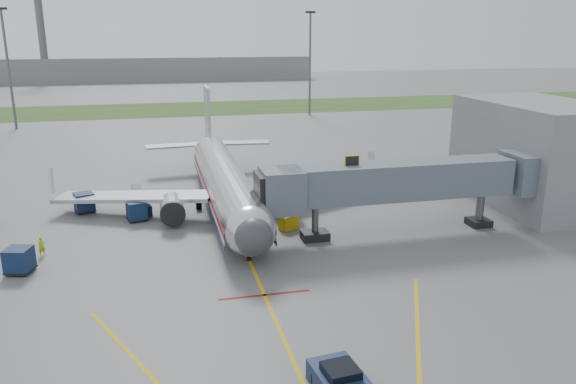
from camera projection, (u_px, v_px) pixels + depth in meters
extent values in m
plane|color=#565659|center=(254.00, 271.00, 40.10)|extent=(400.00, 400.00, 0.00)
cube|color=#2D4C1E|center=(183.00, 109.00, 124.27)|extent=(300.00, 25.00, 0.01)
cube|color=gold|center=(259.00, 282.00, 38.23)|extent=(0.25, 50.00, 0.01)
cube|color=maroon|center=(264.00, 295.00, 36.36)|extent=(6.00, 0.25, 0.01)
cube|color=gold|center=(419.00, 369.00, 28.35)|extent=(9.52, 20.04, 0.01)
cylinder|color=silver|center=(226.00, 182.00, 53.39)|extent=(3.80, 28.00, 3.80)
sphere|color=silver|center=(251.00, 230.00, 40.30)|extent=(3.80, 3.80, 3.80)
sphere|color=#38383D|center=(254.00, 237.00, 39.08)|extent=(2.74, 2.74, 2.74)
cube|color=black|center=(251.00, 225.00, 39.77)|extent=(2.20, 1.20, 0.55)
cone|color=silver|center=(208.00, 148.00, 68.82)|extent=(3.80, 5.00, 3.80)
cube|color=#B7BAC1|center=(208.00, 116.00, 67.26)|extent=(0.35, 4.20, 7.00)
cube|color=#B7BAC1|center=(134.00, 197.00, 51.74)|extent=(15.10, 8.59, 1.13)
cube|color=#B7BAC1|center=(311.00, 185.00, 55.54)|extent=(15.10, 8.59, 1.13)
cylinder|color=silver|center=(172.00, 208.00, 49.79)|extent=(2.10, 3.60, 2.10)
cylinder|color=silver|center=(286.00, 200.00, 52.12)|extent=(2.10, 3.60, 2.10)
cube|color=maroon|center=(246.00, 184.00, 53.92)|extent=(0.05, 28.00, 0.45)
cube|color=navy|center=(246.00, 193.00, 54.16)|extent=(0.05, 28.00, 0.35)
cylinder|color=black|center=(249.00, 256.00, 41.89)|extent=(0.28, 0.70, 0.70)
cylinder|color=black|center=(199.00, 205.00, 53.90)|extent=(0.50, 1.00, 1.00)
cylinder|color=black|center=(252.00, 201.00, 55.06)|extent=(0.50, 1.00, 1.00)
cube|color=slate|center=(397.00, 180.00, 46.42)|extent=(20.00, 3.00, 3.00)
cube|color=slate|center=(282.00, 190.00, 44.29)|extent=(3.20, 3.60, 3.40)
cube|color=black|center=(267.00, 191.00, 44.02)|extent=(1.60, 3.00, 2.80)
cube|color=gold|center=(352.00, 162.00, 45.03)|extent=(1.20, 0.15, 1.00)
cylinder|color=#595B60|center=(315.00, 222.00, 45.69)|extent=(0.56, 0.56, 3.10)
cube|color=black|center=(315.00, 235.00, 46.02)|extent=(2.20, 1.60, 0.70)
cylinder|color=#595B60|center=(480.00, 209.00, 49.05)|extent=(0.70, 0.70, 3.10)
cube|color=black|center=(479.00, 222.00, 49.39)|extent=(1.80, 1.80, 0.60)
cube|color=slate|center=(524.00, 172.00, 49.10)|extent=(3.00, 4.00, 3.40)
cube|color=slate|center=(537.00, 153.00, 54.78)|extent=(10.00, 16.00, 10.00)
cylinder|color=#595B60|center=(9.00, 71.00, 96.12)|extent=(0.44, 0.44, 20.00)
cube|color=black|center=(1.00, 8.00, 93.32)|extent=(2.00, 0.40, 0.40)
cylinder|color=#595B60|center=(310.00, 65.00, 113.08)|extent=(0.44, 0.44, 20.00)
cube|color=black|center=(311.00, 12.00, 110.28)|extent=(2.00, 0.40, 0.40)
cube|color=slate|center=(140.00, 69.00, 195.76)|extent=(120.00, 14.00, 8.00)
cylinder|color=#595B60|center=(42.00, 40.00, 181.64)|extent=(2.40, 2.40, 28.00)
cube|color=#0C1B36|center=(340.00, 384.00, 26.31)|extent=(2.50, 3.70, 1.06)
cube|color=black|center=(341.00, 371.00, 26.13)|extent=(1.71, 1.71, 0.48)
cylinder|color=black|center=(313.00, 375.00, 27.21)|extent=(0.30, 0.79, 0.77)
cylinder|color=black|center=(345.00, 368.00, 27.77)|extent=(0.30, 0.79, 0.77)
cube|color=#0C1B36|center=(137.00, 210.00, 50.53)|extent=(1.96, 1.96, 1.60)
cube|color=black|center=(137.00, 218.00, 50.74)|extent=(2.03, 2.03, 0.12)
cylinder|color=black|center=(132.00, 222.00, 49.95)|extent=(0.29, 0.34, 0.29)
cylinder|color=black|center=(146.00, 220.00, 50.52)|extent=(0.29, 0.34, 0.29)
cylinder|color=black|center=(129.00, 218.00, 50.99)|extent=(0.29, 0.34, 0.29)
cylinder|color=black|center=(142.00, 216.00, 51.56)|extent=(0.29, 0.34, 0.29)
cube|color=#0C1B36|center=(19.00, 259.00, 39.49)|extent=(2.03, 2.03, 1.65)
cube|color=black|center=(21.00, 270.00, 39.72)|extent=(2.09, 2.09, 0.13)
cylinder|color=black|center=(7.00, 274.00, 39.14)|extent=(0.30, 0.35, 0.30)
cylinder|color=black|center=(25.00, 274.00, 39.10)|extent=(0.30, 0.35, 0.30)
cylinder|color=black|center=(16.00, 267.00, 40.36)|extent=(0.30, 0.35, 0.30)
cylinder|color=black|center=(34.00, 267.00, 40.32)|extent=(0.30, 0.35, 0.30)
cube|color=#0C1B36|center=(84.00, 202.00, 52.86)|extent=(2.12, 2.12, 1.68)
cube|color=black|center=(85.00, 210.00, 53.09)|extent=(2.18, 2.18, 0.13)
cylinder|color=black|center=(79.00, 213.00, 52.24)|extent=(0.32, 0.36, 0.30)
cylinder|color=black|center=(94.00, 211.00, 52.90)|extent=(0.32, 0.36, 0.30)
cylinder|color=black|center=(77.00, 210.00, 53.31)|extent=(0.32, 0.36, 0.30)
cylinder|color=black|center=(91.00, 208.00, 53.96)|extent=(0.32, 0.36, 0.30)
cube|color=#0C1B36|center=(141.00, 207.00, 53.16)|extent=(2.06, 3.85, 0.91)
cube|color=black|center=(140.00, 196.00, 53.34)|extent=(1.64, 4.18, 1.43)
cylinder|color=black|center=(138.00, 213.00, 51.85)|extent=(0.32, 0.60, 0.57)
cylinder|color=black|center=(149.00, 212.00, 52.25)|extent=(0.32, 0.60, 0.57)
cylinder|color=black|center=(134.00, 206.00, 54.17)|extent=(0.32, 0.60, 0.57)
cylinder|color=black|center=(144.00, 204.00, 54.56)|extent=(0.32, 0.60, 0.57)
cube|color=gold|center=(289.00, 222.00, 48.42)|extent=(1.85, 1.59, 1.25)
cylinder|color=black|center=(284.00, 228.00, 48.24)|extent=(0.32, 0.37, 0.31)
cylinder|color=black|center=(293.00, 226.00, 48.85)|extent=(0.32, 0.37, 0.31)
imported|color=#95D619|center=(42.00, 246.00, 42.60)|extent=(0.65, 0.60, 1.49)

